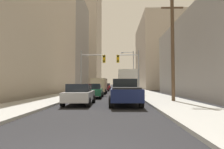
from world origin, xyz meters
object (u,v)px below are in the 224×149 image
pickup_truck_navy (125,92)px  city_bus (126,81)px  sedan_maroon (104,87)px  traffic_signal_near_left (92,65)px  sedan_green (93,91)px  sedan_red (107,86)px  cargo_van_beige (99,85)px  sedan_grey (120,87)px  sedan_silver (80,94)px  traffic_signal_near_right (129,65)px

pickup_truck_navy → city_bus: bearing=87.1°
sedan_maroon → traffic_signal_near_left: 12.23m
sedan_green → sedan_red: same height
city_bus → sedan_red: size_ratio=2.70×
city_bus → sedan_maroon: city_bus is taller
city_bus → sedan_red: bearing=102.5°
sedan_green → pickup_truck_navy: bearing=-63.4°
cargo_van_beige → sedan_red: size_ratio=1.23×
sedan_green → cargo_van_beige: bearing=91.1°
sedan_green → sedan_grey: same height
sedan_silver → cargo_van_beige: bearing=89.8°
city_bus → sedan_green: bearing=-111.0°
sedan_maroon → sedan_grey: (3.16, 4.38, 0.00)m
traffic_signal_near_left → sedan_silver: bearing=-86.4°
sedan_red → traffic_signal_near_left: traffic_signal_near_left is taller
sedan_red → sedan_grey: bearing=-66.0°
traffic_signal_near_right → traffic_signal_near_left: bearing=180.0°
sedan_silver → traffic_signal_near_left: 12.18m
sedan_grey → traffic_signal_near_left: (-4.10, -16.13, 3.25)m
sedan_green → sedan_red: (-0.20, 29.01, 0.00)m
sedan_silver → sedan_grey: size_ratio=1.00×
city_bus → sedan_silver: city_bus is taller
traffic_signal_near_left → cargo_van_beige: bearing=75.2°
pickup_truck_navy → cargo_van_beige: bearing=102.7°
sedan_maroon → city_bus: bearing=-59.7°
sedan_maroon → sedan_grey: same height
sedan_green → city_bus: bearing=69.0°
sedan_red → traffic_signal_near_right: traffic_signal_near_right is taller
city_bus → traffic_signal_near_left: 7.29m
traffic_signal_near_left → sedan_green: bearing=-80.0°
sedan_green → sedan_grey: (3.16, 21.47, 0.00)m
pickup_truck_navy → sedan_green: pickup_truck_navy is taller
sedan_silver → traffic_signal_near_right: size_ratio=0.71×
sedan_green → sedan_red: size_ratio=1.00×
city_bus → traffic_signal_near_left: bearing=-134.6°
traffic_signal_near_right → sedan_grey: bearing=93.5°
city_bus → sedan_grey: bearing=94.1°
cargo_van_beige → traffic_signal_near_right: (4.30, -3.00, 2.72)m
pickup_truck_navy → sedan_red: size_ratio=1.27×
city_bus → sedan_grey: 11.25m
cargo_van_beige → city_bus: bearing=25.6°
sedan_maroon → pickup_truck_navy: bearing=-82.4°
sedan_silver → traffic_signal_near_left: bearing=93.6°
city_bus → sedan_red: 19.19m
pickup_truck_navy → sedan_silver: size_ratio=1.28×
cargo_van_beige → sedan_grey: size_ratio=1.24×
cargo_van_beige → sedan_maroon: (0.15, 8.75, -0.52)m
sedan_silver → traffic_signal_near_right: traffic_signal_near_right is taller
pickup_truck_navy → sedan_maroon: pickup_truck_navy is taller
city_bus → pickup_truck_navy: size_ratio=2.12×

